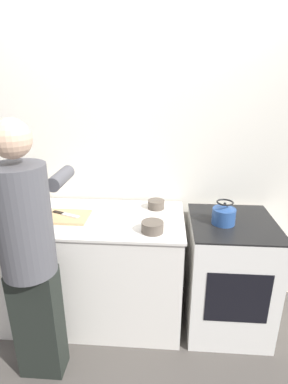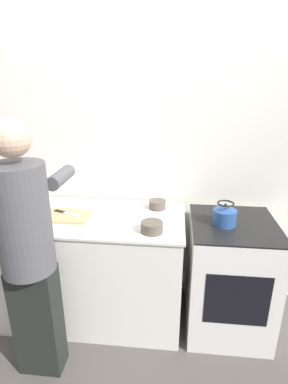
{
  "view_description": "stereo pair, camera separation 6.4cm",
  "coord_description": "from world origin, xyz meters",
  "views": [
    {
      "loc": [
        0.22,
        -1.69,
        1.86
      ],
      "look_at": [
        0.08,
        0.24,
        1.15
      ],
      "focal_mm": 28.0,
      "sensor_mm": 36.0,
      "label": 1
    },
    {
      "loc": [
        0.29,
        -1.68,
        1.86
      ],
      "look_at": [
        0.08,
        0.24,
        1.15
      ],
      "focal_mm": 28.0,
      "sensor_mm": 36.0,
      "label": 2
    }
  ],
  "objects": [
    {
      "name": "ground_plane",
      "position": [
        0.0,
        0.0,
        0.0
      ],
      "size": [
        12.0,
        12.0,
        0.0
      ],
      "primitive_type": "plane",
      "color": "#4C4742"
    },
    {
      "name": "oven",
      "position": [
        0.74,
        0.33,
        0.45
      ],
      "size": [
        0.62,
        0.66,
        0.91
      ],
      "color": "silver",
      "rests_on": "ground_plane"
    },
    {
      "name": "person",
      "position": [
        -0.57,
        -0.2,
        0.93
      ],
      "size": [
        0.36,
        0.6,
        1.7
      ],
      "color": "black",
      "rests_on": "ground_plane"
    },
    {
      "name": "canister_jar",
      "position": [
        -0.91,
        0.56,
        1.0
      ],
      "size": [
        0.16,
        0.16,
        0.19
      ],
      "color": "#756047",
      "rests_on": "counter"
    },
    {
      "name": "kettle",
      "position": [
        0.65,
        0.3,
        0.98
      ],
      "size": [
        0.17,
        0.17,
        0.17
      ],
      "color": "#284C8C",
      "rests_on": "oven"
    },
    {
      "name": "bowl_prep",
      "position": [
        0.16,
        0.55,
        0.94
      ],
      "size": [
        0.13,
        0.13,
        0.07
      ],
      "color": "brown",
      "rests_on": "counter"
    },
    {
      "name": "knife",
      "position": [
        -0.52,
        0.34,
        0.92
      ],
      "size": [
        0.23,
        0.12,
        0.01
      ],
      "rotation": [
        0.0,
        0.0,
        -0.39
      ],
      "color": "silver",
      "rests_on": "cutting_board"
    },
    {
      "name": "bowl_mixing",
      "position": [
        0.15,
        0.14,
        0.94
      ],
      "size": [
        0.15,
        0.15,
        0.07
      ],
      "color": "brown",
      "rests_on": "counter"
    },
    {
      "name": "counter",
      "position": [
        -0.34,
        0.35,
        0.45
      ],
      "size": [
        1.43,
        0.72,
        0.9
      ],
      "color": "silver",
      "rests_on": "ground_plane"
    },
    {
      "name": "cutting_board",
      "position": [
        -0.52,
        0.32,
        0.91
      ],
      "size": [
        0.36,
        0.25,
        0.02
      ],
      "color": "tan",
      "rests_on": "counter"
    },
    {
      "name": "wall_back",
      "position": [
        0.0,
        0.76,
        1.3
      ],
      "size": [
        8.0,
        0.05,
        2.6
      ],
      "color": "silver",
      "rests_on": "ground_plane"
    }
  ]
}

